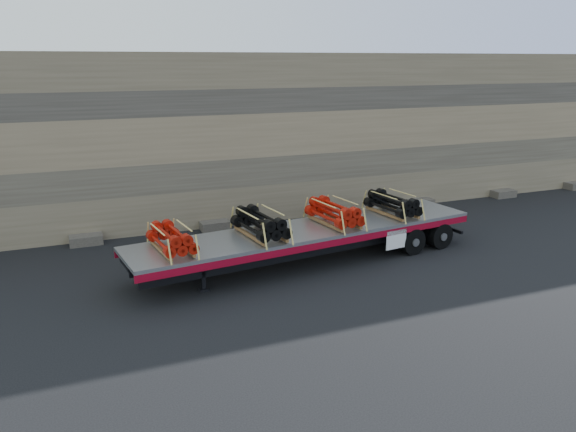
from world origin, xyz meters
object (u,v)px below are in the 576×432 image
trailer (308,246)px  bundle_midfront (260,224)px  bundle_front (172,239)px  bundle_midrear (334,213)px  bundle_rear (393,204)px

trailer → bundle_midfront: bundle_midfront is taller
bundle_front → bundle_midfront: bundle_midfront is taller
bundle_front → bundle_midrear: size_ratio=0.92×
trailer → bundle_midfront: size_ratio=5.59×
trailer → bundle_front: bearing=-180.0°
trailer → bundle_rear: bearing=0.0°
trailer → bundle_front: size_ratio=6.25×
bundle_rear → trailer: bearing=180.0°
trailer → bundle_front: bundle_front is taller
bundle_front → bundle_rear: bearing=0.0°
bundle_midfront → bundle_midrear: bundle_midfront is taller
trailer → bundle_front: (-4.70, -0.58, 0.97)m
bundle_front → bundle_rear: bundle_rear is taller
trailer → bundle_front: 4.84m
bundle_front → bundle_rear: size_ratio=0.94×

